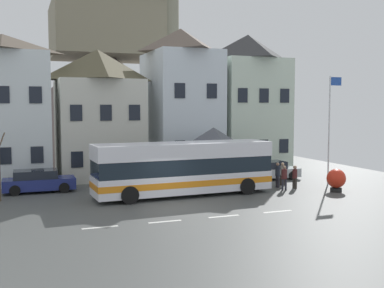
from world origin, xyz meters
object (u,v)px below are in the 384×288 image
Objects in this scene: townhouse_02 at (98,114)px; pedestrian_00 at (284,176)px; townhouse_01 at (5,109)px; townhouse_03 at (181,101)px; parked_car_00 at (269,170)px; pedestrian_03 at (282,173)px; public_bench at (180,172)px; bus_shelter at (213,138)px; harbour_buoy at (336,179)px; hilltop_castle at (106,95)px; pedestrian_02 at (295,176)px; transit_bus at (184,169)px; flagpole at (330,122)px; townhouse_04 at (247,103)px; pedestrian_01 at (278,174)px; parked_car_02 at (38,181)px.

townhouse_02 is 14.70m from pedestrian_00.
pedestrian_00 is at bearing -29.12° from townhouse_01.
parked_car_00 is (4.87, -5.71, -5.11)m from townhouse_03.
pedestrian_03 is 7.65m from public_bench.
bus_shelter reaches higher than parked_car_00.
pedestrian_00 is at bearing -44.55° from townhouse_02.
pedestrian_00 is (16.66, -9.28, -4.20)m from townhouse_01.
townhouse_01 is 22.68m from harbour_buoy.
pedestrian_02 is at bearing -77.40° from hilltop_castle.
townhouse_02 is 9.01m from bus_shelter.
transit_bus is 10.93m from flagpole.
parked_car_00 is 2.77m from pedestrian_03.
townhouse_04 is (5.66, -0.64, -0.14)m from townhouse_03.
townhouse_04 reaches higher than parked_car_00.
pedestrian_00 is 5.31m from flagpole.
hilltop_castle is 31.70m from flagpole.
pedestrian_01 is 1.09× the size of pedestrian_02.
pedestrian_02 is (7.52, -0.36, -0.76)m from transit_bus.
pedestrian_00 is 1.11m from pedestrian_01.
townhouse_02 reaches higher than parked_car_02.
harbour_buoy is at bearing -29.19° from townhouse_01.
bus_shelter is (3.75, 4.30, 1.50)m from transit_bus.
pedestrian_02 is (15.68, -4.58, 0.16)m from parked_car_02.
townhouse_02 is at bearing 145.59° from bus_shelter.
pedestrian_01 is at bearing -68.09° from townhouse_03.
pedestrian_00 is 1.05× the size of pedestrian_02.
bus_shelter is 2.54× the size of pedestrian_02.
transit_bus is (-8.74, -8.85, -4.01)m from townhouse_04.
pedestrian_02 reaches higher than public_bench.
parked_car_02 is 2.73× the size of pedestrian_00.
public_bench is at bearing 136.15° from pedestrian_03.
pedestrian_00 is (-1.40, -4.42, 0.29)m from parked_car_00.
public_bench is at bearing -159.83° from townhouse_04.
townhouse_03 is 13.41m from parked_car_02.
townhouse_04 is at bearing 42.86° from transit_bus.
pedestrian_03 is (17.56, -7.58, -4.33)m from townhouse_01.
hilltop_castle is at bearing 101.46° from pedestrian_01.
pedestrian_00 reaches higher than parked_car_02.
flagpole is (8.66, -6.13, 3.79)m from public_bench.
pedestrian_01 is 1.06× the size of pedestrian_03.
townhouse_03 is 2.66× the size of parked_car_00.
hilltop_castle is 28.10m from parked_car_00.
townhouse_01 is at bearing -174.14° from townhouse_02.
townhouse_01 is at bearing -179.35° from townhouse_04.
pedestrian_02 is (11.07, -9.67, -3.95)m from townhouse_02.
townhouse_01 is 0.94× the size of transit_bus.
hilltop_castle is 26.35m from bus_shelter.
transit_bus is (-3.08, -9.48, -4.15)m from townhouse_03.
townhouse_02 is 0.30× the size of hilltop_castle.
townhouse_02 is 6.71m from townhouse_03.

